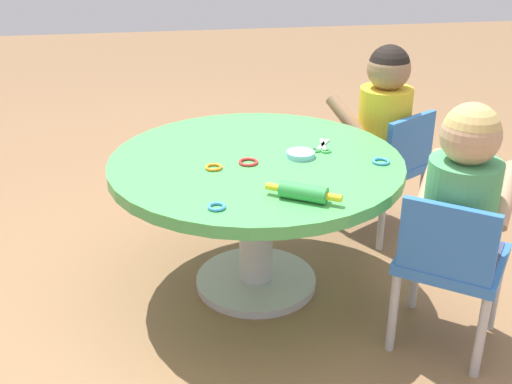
{
  "coord_description": "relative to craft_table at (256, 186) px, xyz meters",
  "views": [
    {
      "loc": [
        -1.96,
        0.31,
        1.3
      ],
      "look_at": [
        0.0,
        0.0,
        0.38
      ],
      "focal_mm": 44.47,
      "sensor_mm": 36.0,
      "label": 1
    }
  ],
  "objects": [
    {
      "name": "cookie_cutter_3",
      "position": [
        -0.36,
        0.17,
        0.11
      ],
      "size": [
        0.05,
        0.05,
        0.01
      ],
      "primitive_type": "torus",
      "color": "#3F99D8",
      "rests_on": "craft_table"
    },
    {
      "name": "child_chair_right",
      "position": [
        0.32,
        -0.6,
        -0.09
      ],
      "size": [
        0.41,
        0.41,
        0.54
      ],
      "color": "#B7B7BC",
      "rests_on": "ground"
    },
    {
      "name": "craft_table",
      "position": [
        0.0,
        0.0,
        0.0
      ],
      "size": [
        0.99,
        0.99,
        0.5
      ],
      "color": "silver",
      "rests_on": "ground"
    },
    {
      "name": "craft_scissors",
      "position": [
        0.05,
        -0.24,
        0.11
      ],
      "size": [
        0.14,
        0.1,
        0.01
      ],
      "color": "silver",
      "rests_on": "craft_table"
    },
    {
      "name": "cookie_cutter_0",
      "position": [
        -0.04,
        0.03,
        0.11
      ],
      "size": [
        0.07,
        0.07,
        0.01
      ],
      "primitive_type": "torus",
      "color": "red",
      "rests_on": "craft_table"
    },
    {
      "name": "child_chair_left",
      "position": [
        -0.44,
        -0.52,
        -0.09
      ],
      "size": [
        0.42,
        0.42,
        0.54
      ],
      "color": "#B7B7BC",
      "rests_on": "ground"
    },
    {
      "name": "seated_child_left",
      "position": [
        -0.4,
        -0.54,
        0.14
      ],
      "size": [
        0.44,
        0.42,
        0.51
      ],
      "color": "#3F4772",
      "rests_on": "ground"
    },
    {
      "name": "cookie_cutter_1",
      "position": [
        -0.07,
        0.15,
        0.11
      ],
      "size": [
        0.06,
        0.06,
        0.01
      ],
      "primitive_type": "torus",
      "color": "orange",
      "rests_on": "craft_table"
    },
    {
      "name": "ground_plane",
      "position": [
        0.0,
        0.0,
        -0.4
      ],
      "size": [
        10.0,
        10.0,
        0.0
      ],
      "primitive_type": "plane",
      "color": "olive"
    },
    {
      "name": "rolling_pin",
      "position": [
        -0.34,
        -0.08,
        0.13
      ],
      "size": [
        0.14,
        0.21,
        0.05
      ],
      "color": "green",
      "rests_on": "craft_table"
    },
    {
      "name": "playdough_blob_0",
      "position": [
        -0.01,
        -0.15,
        0.11
      ],
      "size": [
        0.1,
        0.1,
        0.02
      ],
      "primitive_type": "cylinder",
      "color": "#8CCCF2",
      "rests_on": "craft_table"
    },
    {
      "name": "seated_child_right",
      "position": [
        0.36,
        -0.57,
        0.14
      ],
      "size": [
        0.44,
        0.41,
        0.51
      ],
      "color": "#3F4772",
      "rests_on": "ground"
    },
    {
      "name": "cookie_cutter_2",
      "position": [
        -0.1,
        -0.4,
        0.11
      ],
      "size": [
        0.06,
        0.06,
        0.01
      ],
      "primitive_type": "torus",
      "color": "#3F99D8",
      "rests_on": "craft_table"
    }
  ]
}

